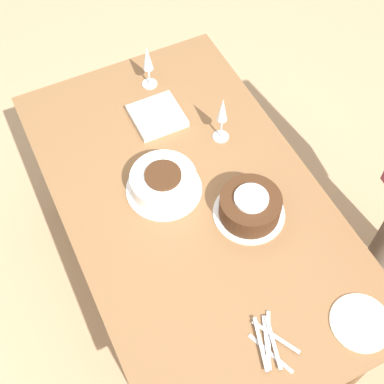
# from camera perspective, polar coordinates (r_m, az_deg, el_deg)

# --- Properties ---
(ground_plane) EXTENTS (12.00, 12.00, 0.00)m
(ground_plane) POSITION_cam_1_polar(r_m,az_deg,el_deg) (2.60, -0.00, -9.65)
(ground_plane) COLOR tan
(dining_table) EXTENTS (1.57, 0.91, 0.74)m
(dining_table) POSITION_cam_1_polar(r_m,az_deg,el_deg) (2.04, -0.00, -2.42)
(dining_table) COLOR brown
(dining_table) RESTS_ON ground_plane
(cake_center_white) EXTENTS (0.28, 0.28, 0.10)m
(cake_center_white) POSITION_cam_1_polar(r_m,az_deg,el_deg) (1.94, -3.06, 1.01)
(cake_center_white) COLOR white
(cake_center_white) RESTS_ON dining_table
(cake_front_chocolate) EXTENTS (0.26, 0.26, 0.11)m
(cake_front_chocolate) POSITION_cam_1_polar(r_m,az_deg,el_deg) (1.88, 6.20, -1.54)
(cake_front_chocolate) COLOR white
(cake_front_chocolate) RESTS_ON dining_table
(wine_glass_near) EXTENTS (0.06, 0.06, 0.20)m
(wine_glass_near) POSITION_cam_1_polar(r_m,az_deg,el_deg) (2.23, -4.76, 13.78)
(wine_glass_near) COLOR silver
(wine_glass_near) RESTS_ON dining_table
(wine_glass_far) EXTENTS (0.06, 0.06, 0.21)m
(wine_glass_far) POSITION_cam_1_polar(r_m,az_deg,el_deg) (2.01, 3.26, 8.41)
(wine_glass_far) COLOR silver
(wine_glass_far) RESTS_ON dining_table
(dessert_plate_left) EXTENTS (0.20, 0.20, 0.01)m
(dessert_plate_left) POSITION_cam_1_polar(r_m,az_deg,el_deg) (1.82, 17.55, -13.16)
(dessert_plate_left) COLOR beige
(dessert_plate_left) RESTS_ON dining_table
(fork_pile) EXTENTS (0.20, 0.13, 0.02)m
(fork_pile) POSITION_cam_1_polar(r_m,az_deg,el_deg) (1.73, 8.25, -15.61)
(fork_pile) COLOR silver
(fork_pile) RESTS_ON dining_table
(napkin_stack) EXTENTS (0.19, 0.20, 0.03)m
(napkin_stack) POSITION_cam_1_polar(r_m,az_deg,el_deg) (2.18, -3.74, 8.10)
(napkin_stack) COLOR silver
(napkin_stack) RESTS_ON dining_table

